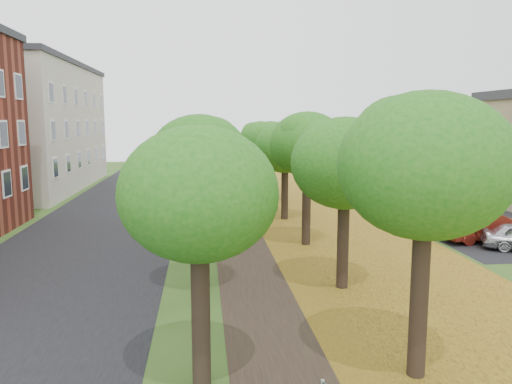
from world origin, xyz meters
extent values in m
plane|color=#2D4C19|center=(0.00, 0.00, 0.00)|extent=(120.00, 120.00, 0.00)
cube|color=black|center=(-7.50, 15.00, 0.00)|extent=(8.00, 70.00, 0.01)
cube|color=black|center=(0.00, 15.00, 0.00)|extent=(3.20, 70.00, 0.01)
cube|color=#A8871F|center=(5.00, 15.00, 0.01)|extent=(7.50, 70.00, 0.01)
cube|color=black|center=(13.50, 16.00, 0.00)|extent=(9.00, 16.00, 0.01)
cylinder|color=black|center=(-2.20, 0.00, 1.60)|extent=(0.40, 0.40, 3.20)
ellipsoid|color=#1A5E13|center=(-2.20, 0.00, 4.36)|extent=(3.58, 3.58, 3.05)
cylinder|color=black|center=(-2.20, 6.00, 1.60)|extent=(0.40, 0.40, 3.20)
ellipsoid|color=#1A5E13|center=(-2.20, 6.00, 4.36)|extent=(3.58, 3.58, 3.05)
cylinder|color=black|center=(-2.20, 12.00, 1.60)|extent=(0.40, 0.40, 3.20)
ellipsoid|color=#1A5E13|center=(-2.20, 12.00, 4.36)|extent=(3.58, 3.58, 3.05)
cylinder|color=black|center=(-2.20, 18.00, 1.60)|extent=(0.40, 0.40, 3.20)
ellipsoid|color=#1A5E13|center=(-2.20, 18.00, 4.36)|extent=(3.58, 3.58, 3.05)
cylinder|color=black|center=(-2.20, 24.00, 1.60)|extent=(0.40, 0.40, 3.20)
ellipsoid|color=#1A5E13|center=(-2.20, 24.00, 4.36)|extent=(3.58, 3.58, 3.05)
cylinder|color=black|center=(-2.20, 30.00, 1.60)|extent=(0.40, 0.40, 3.20)
ellipsoid|color=#1A5E13|center=(-2.20, 30.00, 4.36)|extent=(3.58, 3.58, 3.05)
cylinder|color=black|center=(2.60, 0.00, 1.60)|extent=(0.40, 0.40, 3.20)
ellipsoid|color=#1A5E13|center=(2.60, 0.00, 4.36)|extent=(3.58, 3.58, 3.05)
cylinder|color=black|center=(2.60, 6.00, 1.60)|extent=(0.40, 0.40, 3.20)
ellipsoid|color=#1A5E13|center=(2.60, 6.00, 4.36)|extent=(3.58, 3.58, 3.05)
cylinder|color=black|center=(2.60, 12.00, 1.60)|extent=(0.40, 0.40, 3.20)
ellipsoid|color=#1A5E13|center=(2.60, 12.00, 4.36)|extent=(3.58, 3.58, 3.05)
cylinder|color=black|center=(2.60, 18.00, 1.60)|extent=(0.40, 0.40, 3.20)
ellipsoid|color=#1A5E13|center=(2.60, 18.00, 4.36)|extent=(3.58, 3.58, 3.05)
cylinder|color=black|center=(2.60, 24.00, 1.60)|extent=(0.40, 0.40, 3.20)
ellipsoid|color=#1A5E13|center=(2.60, 24.00, 4.36)|extent=(3.58, 3.58, 3.05)
cylinder|color=black|center=(2.60, 30.00, 1.60)|extent=(0.40, 0.40, 3.20)
ellipsoid|color=#1A5E13|center=(2.60, 30.00, 4.36)|extent=(3.58, 3.58, 3.05)
cube|color=beige|center=(-17.00, 33.00, 5.00)|extent=(10.00, 20.00, 10.00)
cube|color=#2D2D33|center=(-17.00, 33.00, 10.20)|extent=(10.30, 20.30, 0.40)
imported|color=maroon|center=(11.18, 11.81, 0.74)|extent=(4.66, 2.27, 1.47)
imported|color=#2D2D31|center=(11.00, 17.79, 0.69)|extent=(4.91, 2.43, 1.37)
imported|color=silver|center=(11.00, 17.11, 0.65)|extent=(5.15, 3.67, 1.30)
camera|label=1|loc=(-2.13, -10.10, 5.71)|focal=35.00mm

